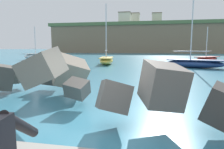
# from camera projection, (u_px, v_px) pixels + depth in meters

# --- Properties ---
(ground_plane) EXTENTS (400.00, 400.00, 0.00)m
(ground_plane) POSITION_uv_depth(u_px,v_px,m) (106.00, 125.00, 5.77)
(ground_plane) COLOR teal
(breakwater_jetty) EXTENTS (32.62, 7.66, 2.50)m
(breakwater_jetty) POSITION_uv_depth(u_px,v_px,m) (128.00, 80.00, 6.95)
(breakwater_jetty) COLOR #605B56
(breakwater_jetty) RESTS_ON ground
(boat_near_left) EXTENTS (2.35, 5.30, 7.55)m
(boat_near_left) POSITION_uv_depth(u_px,v_px,m) (106.00, 60.00, 26.19)
(boat_near_left) COLOR #EAC64C
(boat_near_left) RESTS_ON ground
(boat_near_centre) EXTENTS (2.80, 4.41, 5.92)m
(boat_near_centre) POSITION_uv_depth(u_px,v_px,m) (34.00, 56.00, 36.95)
(boat_near_centre) COLOR white
(boat_near_centre) RESTS_ON ground
(boat_mid_left) EXTENTS (4.80, 4.72, 5.37)m
(boat_mid_left) POSITION_uv_depth(u_px,v_px,m) (207.00, 59.00, 32.23)
(boat_mid_left) COLOR maroon
(boat_mid_left) RESTS_ON ground
(boat_mid_centre) EXTENTS (6.42, 3.97, 7.35)m
(boat_mid_centre) POSITION_uv_depth(u_px,v_px,m) (195.00, 63.00, 21.81)
(boat_mid_centre) COLOR navy
(boat_mid_centre) RESTS_ON ground
(mooring_buoy_inner) EXTENTS (0.44, 0.44, 0.44)m
(mooring_buoy_inner) POSITION_uv_depth(u_px,v_px,m) (173.00, 67.00, 20.28)
(mooring_buoy_inner) COLOR #E54C1E
(mooring_buoy_inner) RESTS_ON ground
(headland_bluff) EXTENTS (95.50, 42.51, 11.50)m
(headland_bluff) POSITION_uv_depth(u_px,v_px,m) (169.00, 39.00, 91.05)
(headland_bluff) COLOR #847056
(headland_bluff) RESTS_ON ground
(station_building_west) EXTENTS (4.22, 5.75, 6.66)m
(station_building_west) POSITION_uv_depth(u_px,v_px,m) (135.00, 21.00, 96.43)
(station_building_west) COLOR beige
(station_building_west) RESTS_ON headland_bluff
(station_building_central) EXTENTS (5.15, 7.93, 5.35)m
(station_building_central) POSITION_uv_depth(u_px,v_px,m) (125.00, 19.00, 87.44)
(station_building_central) COLOR silver
(station_building_central) RESTS_ON headland_bluff
(station_building_east) EXTENTS (4.39, 4.99, 5.75)m
(station_building_east) POSITION_uv_depth(u_px,v_px,m) (157.00, 20.00, 90.14)
(station_building_east) COLOR beige
(station_building_east) RESTS_ON headland_bluff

